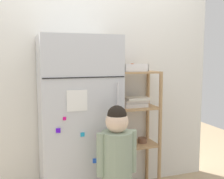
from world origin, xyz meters
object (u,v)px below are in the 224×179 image
at_px(refrigerator, 79,124).
at_px(fruit_bin, 134,68).
at_px(child_standing, 117,156).
at_px(pantry_shelf_unit, 136,117).

relative_size(refrigerator, fruit_bin, 6.34).
distance_m(refrigerator, child_standing, 0.53).
xyz_separation_m(refrigerator, pantry_shelf_unit, (0.62, 0.12, -0.00)).
relative_size(child_standing, pantry_shelf_unit, 0.82).
distance_m(refrigerator, fruit_bin, 0.78).
relative_size(child_standing, fruit_bin, 4.11).
bearing_deg(fruit_bin, refrigerator, -169.84).
xyz_separation_m(refrigerator, child_standing, (0.21, -0.46, -0.17)).
height_order(child_standing, pantry_shelf_unit, pantry_shelf_unit).
bearing_deg(fruit_bin, pantry_shelf_unit, 25.13).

